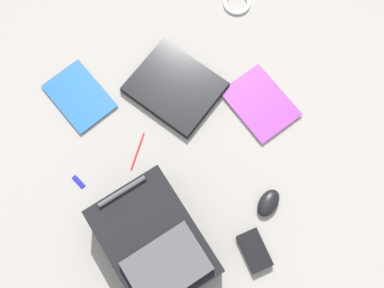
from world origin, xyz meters
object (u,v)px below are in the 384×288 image
laptop (175,87)px  book_comic (79,96)px  computer_mouse (268,203)px  pen_black (138,151)px  usb_stick (78,182)px  backpack (155,244)px  cable_coil (237,3)px  power_brick (255,250)px  book_red (260,103)px

laptop → book_comic: bearing=160.4°
computer_mouse → pen_black: bearing=11.0°
laptop → pen_black: bearing=-143.4°
usb_stick → book_comic: bearing=68.6°
book_comic → usb_stick: book_comic is taller
backpack → cable_coil: bearing=47.5°
backpack → power_brick: size_ratio=3.16×
backpack → cable_coil: size_ratio=3.86×
computer_mouse → pen_black: computer_mouse is taller
backpack → pen_black: (0.07, 0.35, -0.09)m
cable_coil → backpack: bearing=-132.5°
power_brick → pen_black: bearing=114.5°
backpack → computer_mouse: bearing=-4.8°
backpack → laptop: bearing=59.6°
book_red → usb_stick: size_ratio=5.30×
computer_mouse → cable_coil: bearing=-50.7°
usb_stick → book_red: bearing=-0.6°
backpack → laptop: size_ratio=1.04×
laptop → pen_black: 0.29m
pen_black → usb_stick: size_ratio=2.60×
book_comic → pen_black: book_comic is taller
pen_black → book_comic: bearing=111.8°
backpack → usb_stick: size_ratio=7.70×
power_brick → book_comic: bearing=113.5°
laptop → book_comic: size_ratio=1.41×
laptop → pen_black: size_ratio=2.85×
book_comic → usb_stick: size_ratio=5.26×
cable_coil → usb_stick: 0.98m
backpack → pen_black: backpack is taller
pen_black → usb_stick: 0.25m
book_red → power_brick: 0.56m
computer_mouse → pen_black: 0.52m
laptop → usb_stick: 0.52m
book_comic → cable_coil: 0.76m
book_red → power_brick: (-0.28, -0.49, 0.01)m
power_brick → laptop: bearing=89.8°
laptop → power_brick: size_ratio=3.04×
backpack → power_brick: bearing=-28.2°
book_red → computer_mouse: 0.39m
cable_coil → pen_black: cable_coil is taller
backpack → book_red: (0.58, 0.32, -0.08)m
cable_coil → laptop: bearing=-148.2°
usb_stick → backpack: bearing=-62.5°
book_comic → usb_stick: 0.34m
power_brick → pen_black: size_ratio=0.94×
usb_stick → computer_mouse: bearing=-31.5°
book_comic → book_red: book_red is taller
laptop → cable_coil: 0.46m
laptop → backpack: bearing=-120.4°
book_comic → cable_coil: size_ratio=2.64×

